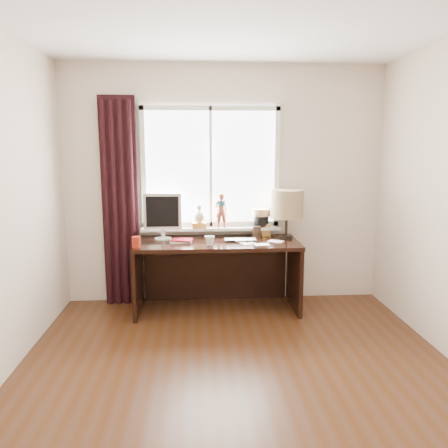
{
  "coord_description": "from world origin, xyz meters",
  "views": [
    {
      "loc": [
        -0.31,
        -2.81,
        1.73
      ],
      "look_at": [
        -0.05,
        1.25,
        1.0
      ],
      "focal_mm": 35.0,
      "sensor_mm": 36.0,
      "label": 1
    }
  ],
  "objects": [
    {
      "name": "desk_cables",
      "position": [
        0.13,
        1.65,
        0.75
      ],
      "size": [
        0.23,
        0.23,
        0.01
      ],
      "color": "black",
      "rests_on": "desk"
    },
    {
      "name": "brush_holder",
      "position": [
        0.34,
        1.81,
        0.81
      ],
      "size": [
        0.09,
        0.09,
        0.25
      ],
      "color": "black",
      "rests_on": "desk"
    },
    {
      "name": "icon_frame",
      "position": [
        0.45,
        1.85,
        0.81
      ],
      "size": [
        0.1,
        0.03,
        0.13
      ],
      "color": "gold",
      "rests_on": "desk"
    },
    {
      "name": "curtain",
      "position": [
        -1.13,
        1.91,
        1.12
      ],
      "size": [
        0.38,
        0.09,
        2.25
      ],
      "color": "black",
      "rests_on": "floor"
    },
    {
      "name": "laptop",
      "position": [
        0.15,
        1.62,
        0.76
      ],
      "size": [
        0.34,
        0.22,
        0.03
      ],
      "primitive_type": "imported",
      "rotation": [
        0.0,
        0.0,
        -0.04
      ],
      "color": "silver",
      "rests_on": "desk"
    },
    {
      "name": "wall_back",
      "position": [
        0.0,
        2.0,
        1.3
      ],
      "size": [
        3.5,
        0.0,
        2.6
      ],
      "primitive_type": "cube",
      "rotation": [
        1.57,
        0.0,
        0.0
      ],
      "color": "beige",
      "rests_on": "ground"
    },
    {
      "name": "mug",
      "position": [
        -0.18,
        1.45,
        0.8
      ],
      "size": [
        0.13,
        0.13,
        0.1
      ],
      "primitive_type": "imported",
      "rotation": [
        0.0,
        0.0,
        0.48
      ],
      "color": "white",
      "rests_on": "desk"
    },
    {
      "name": "floor",
      "position": [
        0.0,
        0.0,
        0.0
      ],
      "size": [
        3.5,
        4.0,
        0.0
      ],
      "primitive_type": "cube",
      "color": "#3F2416",
      "rests_on": "ground"
    },
    {
      "name": "red_cup",
      "position": [
        -0.9,
        1.39,
        0.8
      ],
      "size": [
        0.08,
        0.08,
        0.11
      ],
      "primitive_type": "cylinder",
      "color": "maroon",
      "rests_on": "desk"
    },
    {
      "name": "window",
      "position": [
        -0.14,
        1.95,
        1.3
      ],
      "size": [
        1.52,
        0.2,
        1.4
      ],
      "color": "white",
      "rests_on": "ground"
    },
    {
      "name": "monitor",
      "position": [
        -0.67,
        1.77,
        1.03
      ],
      "size": [
        0.4,
        0.18,
        0.49
      ],
      "color": "beige",
      "rests_on": "desk"
    },
    {
      "name": "notebook_stack",
      "position": [
        -0.47,
        1.61,
        0.77
      ],
      "size": [
        0.24,
        0.19,
        0.03
      ],
      "color": "beige",
      "rests_on": "desk"
    },
    {
      "name": "loose_papers",
      "position": [
        0.36,
        1.51,
        0.75
      ],
      "size": [
        0.48,
        0.29,
        0.0
      ],
      "color": "white",
      "rests_on": "desk"
    },
    {
      "name": "table_lamp",
      "position": [
        0.65,
        1.76,
        1.11
      ],
      "size": [
        0.35,
        0.35,
        0.52
      ],
      "color": "black",
      "rests_on": "desk"
    },
    {
      "name": "wall_front",
      "position": [
        0.0,
        -2.0,
        1.3
      ],
      "size": [
        3.5,
        0.0,
        2.6
      ],
      "primitive_type": "cube",
      "rotation": [
        1.57,
        0.0,
        0.0
      ],
      "color": "beige",
      "rests_on": "ground"
    },
    {
      "name": "desk",
      "position": [
        -0.1,
        1.73,
        0.51
      ],
      "size": [
        1.7,
        0.7,
        0.75
      ],
      "color": "black",
      "rests_on": "floor"
    }
  ]
}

